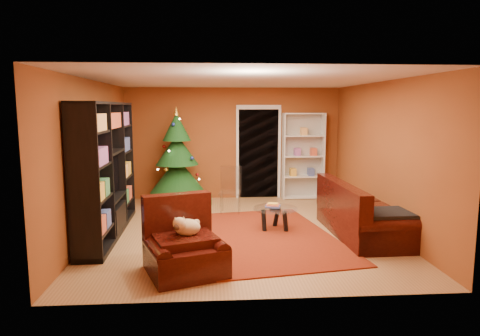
{
  "coord_description": "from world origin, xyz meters",
  "views": [
    {
      "loc": [
        -0.53,
        -7.29,
        2.15
      ],
      "look_at": [
        0.0,
        0.4,
        1.05
      ],
      "focal_mm": 32.0,
      "sensor_mm": 36.0,
      "label": 1
    }
  ],
  "objects": [
    {
      "name": "floor",
      "position": [
        0.0,
        0.0,
        -0.03
      ],
      "size": [
        5.0,
        5.5,
        0.05
      ],
      "primitive_type": "cube",
      "color": "#9A6B3F",
      "rests_on": "ground"
    },
    {
      "name": "white_bookshelf",
      "position": [
        1.64,
        2.57,
        1.01
      ],
      "size": [
        0.96,
        0.35,
        2.07
      ],
      "primitive_type": null,
      "rotation": [
        0.0,
        0.0,
        -0.01
      ],
      "color": "white",
      "rests_on": "floor"
    },
    {
      "name": "sofa",
      "position": [
        2.02,
        -0.44,
        0.46
      ],
      "size": [
        1.04,
        2.18,
        0.93
      ],
      "primitive_type": null,
      "rotation": [
        0.0,
        0.0,
        1.6
      ],
      "color": "black",
      "rests_on": "rug"
    },
    {
      "name": "armchair",
      "position": [
        -0.87,
        -1.91,
        0.4
      ],
      "size": [
        1.31,
        1.31,
        0.8
      ],
      "primitive_type": null,
      "rotation": [
        0.0,
        0.0,
        0.35
      ],
      "color": "black",
      "rests_on": "rug"
    },
    {
      "name": "rug",
      "position": [
        0.01,
        -0.47,
        0.01
      ],
      "size": [
        3.4,
        3.8,
        0.02
      ],
      "primitive_type": "cube",
      "rotation": [
        0.0,
        0.0,
        0.16
      ],
      "color": "maroon",
      "rests_on": "floor"
    },
    {
      "name": "wall_left",
      "position": [
        -2.52,
        0.0,
        1.3
      ],
      "size": [
        0.05,
        5.5,
        2.6
      ],
      "primitive_type": "cube",
      "color": "brown",
      "rests_on": "ground"
    },
    {
      "name": "coffee_table",
      "position": [
        0.59,
        -0.05,
        0.21
      ],
      "size": [
        0.96,
        0.96,
        0.49
      ],
      "primitive_type": null,
      "rotation": [
        0.0,
        0.0,
        -0.26
      ],
      "color": "gray",
      "rests_on": "rug"
    },
    {
      "name": "dog",
      "position": [
        -0.84,
        -1.85,
        0.6
      ],
      "size": [
        0.48,
        0.42,
        0.26
      ],
      "primitive_type": null,
      "rotation": [
        0.0,
        0.0,
        0.35
      ],
      "color": "beige",
      "rests_on": "armchair"
    },
    {
      "name": "christmas_tree",
      "position": [
        -1.27,
        2.15,
        1.06
      ],
      "size": [
        1.59,
        1.59,
        2.18
      ],
      "primitive_type": null,
      "rotation": [
        0.0,
        0.0,
        0.37
      ],
      "color": "#0F3512",
      "rests_on": "floor"
    },
    {
      "name": "ceiling",
      "position": [
        0.0,
        0.0,
        2.62
      ],
      "size": [
        5.0,
        5.5,
        0.05
      ],
      "primitive_type": "cube",
      "color": "silver",
      "rests_on": "wall_back"
    },
    {
      "name": "acrylic_chair",
      "position": [
        -0.14,
        1.24,
        0.43
      ],
      "size": [
        0.5,
        0.53,
        0.86
      ],
      "primitive_type": null,
      "rotation": [
        0.0,
        0.0,
        -0.13
      ],
      "color": "#66605B",
      "rests_on": "rug"
    },
    {
      "name": "media_unit",
      "position": [
        -2.27,
        -0.07,
        1.12
      ],
      "size": [
        0.5,
        2.92,
        2.23
      ],
      "primitive_type": null,
      "rotation": [
        0.0,
        0.0,
        0.02
      ],
      "color": "black",
      "rests_on": "floor"
    },
    {
      "name": "wall_back",
      "position": [
        0.0,
        2.77,
        1.3
      ],
      "size": [
        5.0,
        0.05,
        2.6
      ],
      "primitive_type": "cube",
      "color": "brown",
      "rests_on": "ground"
    },
    {
      "name": "wall_right",
      "position": [
        2.52,
        0.0,
        1.3
      ],
      "size": [
        0.05,
        5.5,
        2.6
      ],
      "primitive_type": "cube",
      "color": "brown",
      "rests_on": "ground"
    },
    {
      "name": "gift_box_green",
      "position": [
        -0.67,
        1.93,
        0.12
      ],
      "size": [
        0.3,
        0.3,
        0.24
      ],
      "primitive_type": "cube",
      "rotation": [
        0.0,
        0.0,
        -0.32
      ],
      "color": "#25703C",
      "rests_on": "floor"
    },
    {
      "name": "gift_box_teal",
      "position": [
        -1.29,
        2.24,
        0.15
      ],
      "size": [
        0.33,
        0.33,
        0.3
      ],
      "primitive_type": "cube",
      "rotation": [
        0.0,
        0.0,
        -0.11
      ],
      "color": "#1C7076",
      "rests_on": "floor"
    },
    {
      "name": "doorway",
      "position": [
        0.6,
        2.73,
        1.05
      ],
      "size": [
        1.06,
        0.6,
        2.16
      ],
      "primitive_type": null,
      "color": "black",
      "rests_on": "floor"
    }
  ]
}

